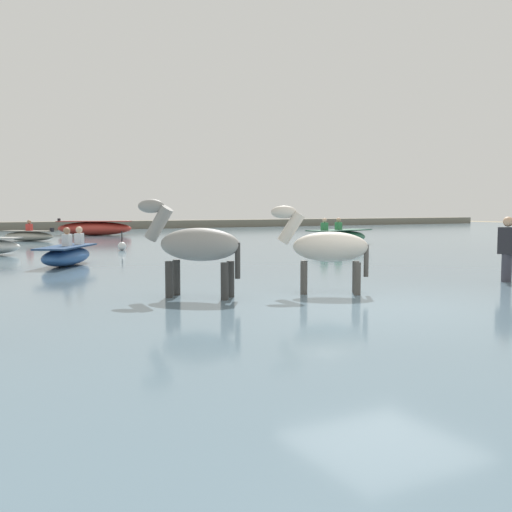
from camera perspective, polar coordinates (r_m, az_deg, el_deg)
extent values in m
plane|color=gray|center=(9.31, 12.05, -6.67)|extent=(120.00, 120.00, 0.00)
cube|color=slate|center=(18.01, -9.11, -0.68)|extent=(90.00, 90.00, 0.32)
ellipsoid|color=beige|center=(10.40, 7.09, 0.88)|extent=(1.32, 1.08, 0.52)
cylinder|color=#45423C|center=(10.31, 4.57, -3.02)|extent=(0.12, 0.12, 0.88)
cylinder|color=#45423C|center=(10.62, 4.58, -2.80)|extent=(0.12, 0.12, 0.88)
cylinder|color=#45423C|center=(10.34, 9.60, -3.05)|extent=(0.12, 0.12, 0.88)
cylinder|color=#45423C|center=(10.65, 9.46, -2.82)|extent=(0.12, 0.12, 0.88)
cylinder|color=beige|center=(10.38, 3.36, 2.70)|extent=(0.51, 0.43, 0.59)
ellipsoid|color=beige|center=(10.38, 2.66, 4.20)|extent=(0.47, 0.40, 0.22)
cylinder|color=#45423C|center=(10.46, 10.44, -0.44)|extent=(0.08, 0.08, 0.55)
ellipsoid|color=gray|center=(9.89, -5.39, 1.10)|extent=(1.32, 1.28, 0.55)
cylinder|color=#31312F|center=(9.98, -8.27, -3.16)|extent=(0.13, 0.13, 0.93)
cylinder|color=#31312F|center=(10.28, -7.56, -2.92)|extent=(0.13, 0.13, 0.93)
cylinder|color=#31312F|center=(9.66, -3.00, -3.38)|extent=(0.13, 0.13, 0.93)
cylinder|color=#31312F|center=(9.97, -2.44, -3.13)|extent=(0.13, 0.13, 0.93)
cylinder|color=gray|center=(10.14, -9.23, 3.09)|extent=(0.52, 0.50, 0.63)
ellipsoid|color=gray|center=(10.19, -9.96, 4.70)|extent=(0.48, 0.46, 0.23)
cylinder|color=#31312F|center=(9.71, -1.76, -0.44)|extent=(0.09, 0.09, 0.59)
ellipsoid|color=#337556|center=(24.32, 7.95, 1.74)|extent=(3.30, 1.80, 0.56)
cube|color=#1E4634|center=(24.30, 7.96, 2.45)|extent=(3.17, 1.72, 0.04)
cube|color=#388E51|center=(23.65, 6.54, 2.82)|extent=(0.30, 0.24, 0.30)
sphere|color=beige|center=(23.64, 6.54, 3.40)|extent=(0.18, 0.18, 0.18)
cube|color=#388E51|center=(24.33, 7.86, 2.85)|extent=(0.30, 0.24, 0.30)
sphere|color=tan|center=(24.33, 7.86, 3.42)|extent=(0.18, 0.18, 0.18)
ellipsoid|color=#B2AD9E|center=(28.69, -20.80, 1.77)|extent=(2.31, 2.35, 0.42)
cube|color=slate|center=(28.68, -20.81, 2.23)|extent=(2.22, 2.26, 0.04)
cube|color=black|center=(27.95, -18.85, 2.37)|extent=(0.20, 0.20, 0.18)
cube|color=red|center=(28.71, -20.77, 2.57)|extent=(0.31, 0.31, 0.30)
sphere|color=#A37556|center=(28.70, -20.79, 3.05)|extent=(0.18, 0.18, 0.18)
ellipsoid|color=#BC382D|center=(33.50, -15.10, 2.54)|extent=(4.13, 2.99, 0.73)
cube|color=maroon|center=(33.49, -15.11, 3.20)|extent=(3.97, 2.87, 0.04)
cube|color=black|center=(33.99, -18.24, 3.27)|extent=(0.18, 0.20, 0.18)
ellipsoid|color=#28518E|center=(16.14, -17.59, -0.04)|extent=(2.04, 2.55, 0.46)
cube|color=navy|center=(16.13, -17.61, 0.85)|extent=(1.96, 2.45, 0.04)
cube|color=white|center=(16.73, -16.47, 1.59)|extent=(0.29, 0.32, 0.30)
sphere|color=beige|center=(16.72, -16.49, 2.41)|extent=(0.18, 0.18, 0.18)
cube|color=white|center=(16.11, -17.55, 1.45)|extent=(0.29, 0.32, 0.30)
sphere|color=#A37556|center=(16.10, -17.57, 2.30)|extent=(0.18, 0.18, 0.18)
cylinder|color=#383842|center=(13.02, 22.72, -1.77)|extent=(0.20, 0.20, 0.88)
cube|color=#232328|center=(12.96, 22.82, 1.35)|extent=(0.28, 0.36, 0.54)
sphere|color=tan|center=(12.95, 22.87, 3.03)|extent=(0.20, 0.20, 0.20)
sphere|color=silver|center=(21.48, -12.63, 0.93)|extent=(0.29, 0.29, 0.29)
cylinder|color=black|center=(21.46, -12.64, 1.82)|extent=(0.04, 0.04, 0.38)
cube|color=#706B5B|center=(42.63, -20.52, 2.48)|extent=(80.00, 2.40, 0.88)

